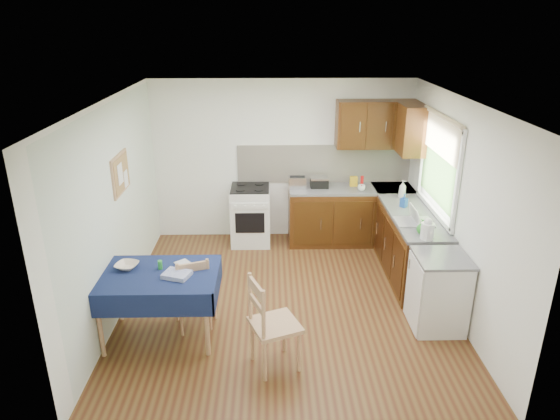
{
  "coord_description": "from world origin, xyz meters",
  "views": [
    {
      "loc": [
        -0.19,
        -5.42,
        3.34
      ],
      "look_at": [
        -0.08,
        0.1,
        1.2
      ],
      "focal_mm": 32.0,
      "sensor_mm": 36.0,
      "label": 1
    }
  ],
  "objects_px": {
    "chair_far": "(192,291)",
    "kettle": "(427,229)",
    "chair_near": "(270,321)",
    "toaster": "(297,183)",
    "sandwich_press": "(319,182)",
    "dining_table": "(157,282)",
    "dish_rack": "(414,221)"
  },
  "relations": [
    {
      "from": "dish_rack",
      "to": "sandwich_press",
      "type": "bearing_deg",
      "value": 131.18
    },
    {
      "from": "dining_table",
      "to": "sandwich_press",
      "type": "bearing_deg",
      "value": 37.73
    },
    {
      "from": "chair_near",
      "to": "kettle",
      "type": "bearing_deg",
      "value": -80.39
    },
    {
      "from": "dining_table",
      "to": "dish_rack",
      "type": "distance_m",
      "value": 3.23
    },
    {
      "from": "dining_table",
      "to": "sandwich_press",
      "type": "height_order",
      "value": "sandwich_press"
    },
    {
      "from": "kettle",
      "to": "chair_near",
      "type": "bearing_deg",
      "value": -148.49
    },
    {
      "from": "sandwich_press",
      "to": "dish_rack",
      "type": "relative_size",
      "value": 0.58
    },
    {
      "from": "dining_table",
      "to": "sandwich_press",
      "type": "relative_size",
      "value": 4.84
    },
    {
      "from": "chair_near",
      "to": "kettle",
      "type": "height_order",
      "value": "kettle"
    },
    {
      "from": "chair_far",
      "to": "kettle",
      "type": "bearing_deg",
      "value": 169.52
    },
    {
      "from": "chair_far",
      "to": "sandwich_press",
      "type": "height_order",
      "value": "sandwich_press"
    },
    {
      "from": "sandwich_press",
      "to": "dining_table",
      "type": "bearing_deg",
      "value": -142.47
    },
    {
      "from": "dining_table",
      "to": "dish_rack",
      "type": "height_order",
      "value": "dish_rack"
    },
    {
      "from": "dish_rack",
      "to": "toaster",
      "type": "bearing_deg",
      "value": 140.53
    },
    {
      "from": "chair_far",
      "to": "kettle",
      "type": "distance_m",
      "value": 2.81
    },
    {
      "from": "dining_table",
      "to": "chair_near",
      "type": "relative_size",
      "value": 1.28
    },
    {
      "from": "chair_near",
      "to": "dish_rack",
      "type": "xyz_separation_m",
      "value": [
        1.83,
        1.62,
        0.39
      ]
    },
    {
      "from": "toaster",
      "to": "kettle",
      "type": "relative_size",
      "value": 1.02
    },
    {
      "from": "dining_table",
      "to": "chair_far",
      "type": "distance_m",
      "value": 0.43
    },
    {
      "from": "chair_near",
      "to": "dish_rack",
      "type": "distance_m",
      "value": 2.48
    },
    {
      "from": "chair_near",
      "to": "kettle",
      "type": "relative_size",
      "value": 3.87
    },
    {
      "from": "dish_rack",
      "to": "dining_table",
      "type": "bearing_deg",
      "value": -155.5
    },
    {
      "from": "chair_near",
      "to": "dish_rack",
      "type": "relative_size",
      "value": 2.18
    },
    {
      "from": "toaster",
      "to": "sandwich_press",
      "type": "relative_size",
      "value": 0.99
    },
    {
      "from": "dining_table",
      "to": "chair_far",
      "type": "height_order",
      "value": "chair_far"
    },
    {
      "from": "sandwich_press",
      "to": "chair_far",
      "type": "bearing_deg",
      "value": -139.26
    },
    {
      "from": "chair_near",
      "to": "sandwich_press",
      "type": "height_order",
      "value": "sandwich_press"
    },
    {
      "from": "dining_table",
      "to": "chair_far",
      "type": "relative_size",
      "value": 1.44
    },
    {
      "from": "chair_far",
      "to": "toaster",
      "type": "relative_size",
      "value": 3.38
    },
    {
      "from": "chair_far",
      "to": "chair_near",
      "type": "bearing_deg",
      "value": 121.56
    },
    {
      "from": "chair_far",
      "to": "dining_table",
      "type": "bearing_deg",
      "value": 7.3
    },
    {
      "from": "chair_near",
      "to": "toaster",
      "type": "xyz_separation_m",
      "value": [
        0.42,
        3.0,
        0.46
      ]
    }
  ]
}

